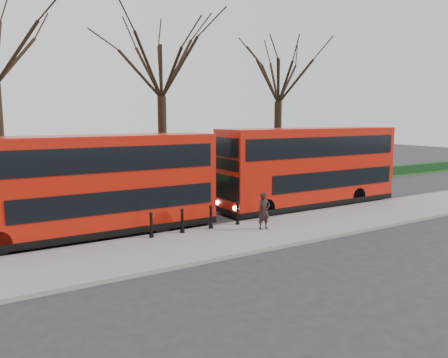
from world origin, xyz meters
TOP-DOWN VIEW (x-y plane):
  - ground at (0.00, 0.00)m, footprint 120.00×120.00m
  - pavement at (0.00, -3.00)m, footprint 60.00×4.00m
  - kerb at (0.00, -1.00)m, footprint 60.00×0.25m
  - grass_verge at (0.00, 15.00)m, footprint 60.00×18.00m
  - hedge at (0.00, 6.80)m, footprint 60.00×0.90m
  - yellow_line_outer at (0.00, -0.70)m, footprint 60.00×0.10m
  - yellow_line_inner at (0.00, -0.50)m, footprint 60.00×0.10m
  - tree_mid at (2.00, 10.00)m, footprint 7.48×7.48m
  - tree_right at (12.00, 10.00)m, footprint 7.29×7.29m
  - bollard_row at (-0.70, -1.35)m, footprint 5.77×0.15m
  - bus_lead at (-5.27, 0.72)m, footprint 10.74×2.47m
  - bus_rear at (6.81, 0.53)m, footprint 11.12×2.55m
  - pedestrian at (1.23, -2.67)m, footprint 0.62×0.44m

SIDE VIEW (x-z plane):
  - ground at x=0.00m, z-range 0.00..0.00m
  - yellow_line_outer at x=0.00m, z-range 0.00..0.01m
  - yellow_line_inner at x=0.00m, z-range 0.00..0.01m
  - grass_verge at x=0.00m, z-range 0.00..0.06m
  - pavement at x=0.00m, z-range 0.00..0.15m
  - kerb at x=0.00m, z-range -0.01..0.15m
  - hedge at x=0.00m, z-range 0.00..0.80m
  - bollard_row at x=-0.70m, z-range 0.15..1.15m
  - pedestrian at x=1.23m, z-range 0.15..1.78m
  - bus_lead at x=-5.27m, z-range 0.02..4.29m
  - bus_rear at x=6.81m, z-range 0.02..4.44m
  - tree_right at x=12.00m, z-range 2.58..13.97m
  - tree_mid at x=2.00m, z-range 2.65..14.34m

